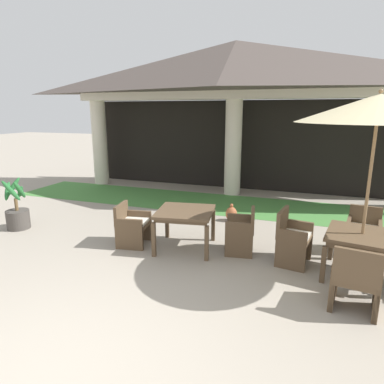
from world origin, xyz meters
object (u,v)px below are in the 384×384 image
at_px(patio_table_near_foreground, 185,215).
at_px(patio_chair_mid_left_north, 363,232).
at_px(patio_umbrella_mid_left, 378,111).
at_px(terracotta_urn, 231,214).
at_px(patio_chair_mid_left_west, 292,239).
at_px(potted_palm_left_edge, 17,213).
at_px(patio_chair_near_foreground_east, 241,232).
at_px(patio_table_mid_left, 362,240).
at_px(patio_chair_mid_left_south, 356,280).
at_px(patio_chair_near_foreground_west, 132,225).

relative_size(patio_table_near_foreground, patio_chair_mid_left_north, 1.38).
height_order(patio_umbrella_mid_left, terracotta_urn, patio_umbrella_mid_left).
relative_size(patio_chair_mid_left_west, terracotta_urn, 2.20).
xyz_separation_m(patio_chair_mid_left_west, patio_chair_mid_left_north, (1.18, 0.83, -0.03)).
relative_size(patio_chair_mid_left_west, patio_chair_mid_left_north, 1.10).
bearing_deg(patio_chair_mid_left_north, potted_palm_left_edge, 18.24).
xyz_separation_m(patio_table_near_foreground, patio_chair_near_foreground_east, (1.03, 0.16, -0.26)).
height_order(patio_chair_near_foreground_east, patio_chair_mid_left_west, patio_chair_mid_left_west).
height_order(patio_umbrella_mid_left, patio_chair_mid_left_north, patio_umbrella_mid_left).
height_order(patio_chair_mid_left_west, patio_chair_mid_left_north, patio_chair_mid_left_west).
distance_m(patio_chair_near_foreground_east, terracotta_urn, 1.79).
bearing_deg(patio_table_near_foreground, patio_chair_mid_left_west, 0.42).
relative_size(patio_table_mid_left, potted_palm_left_edge, 1.00).
xyz_separation_m(patio_table_mid_left, patio_chair_mid_left_west, (-1.01, 0.17, -0.18)).
bearing_deg(terracotta_urn, patio_chair_mid_left_south, -52.76).
relative_size(patio_chair_mid_left_west, patio_chair_mid_left_south, 1.01).
bearing_deg(patio_chair_mid_left_south, patio_table_mid_left, 90.00).
relative_size(patio_chair_mid_left_south, potted_palm_left_edge, 0.80).
bearing_deg(patio_chair_near_foreground_east, patio_chair_mid_left_north, -80.65).
distance_m(patio_chair_mid_left_west, terracotta_urn, 2.36).
relative_size(patio_table_mid_left, patio_chair_mid_left_south, 1.26).
bearing_deg(terracotta_urn, patio_chair_near_foreground_west, -126.44).
distance_m(patio_table_mid_left, potted_palm_left_edge, 6.76).
relative_size(patio_chair_mid_left_north, terracotta_urn, 2.00).
bearing_deg(potted_palm_left_edge, terracotta_urn, 25.63).
xyz_separation_m(patio_chair_near_foreground_east, patio_chair_mid_left_north, (2.07, 0.69, 0.01)).
distance_m(patio_chair_mid_left_south, potted_palm_left_edge, 6.65).
relative_size(patio_chair_mid_left_south, terracotta_urn, 2.17).
bearing_deg(patio_table_near_foreground, patio_umbrella_mid_left, -3.06).
height_order(patio_chair_mid_left_north, potted_palm_left_edge, potted_palm_left_edge).
xyz_separation_m(patio_chair_near_foreground_west, patio_table_mid_left, (3.95, 0.01, 0.23)).
xyz_separation_m(patio_table_near_foreground, patio_table_mid_left, (2.92, -0.16, -0.03)).
distance_m(patio_chair_near_foreground_east, patio_chair_mid_left_west, 0.90).
bearing_deg(patio_chair_mid_left_north, patio_chair_mid_left_south, 90.00).
bearing_deg(potted_palm_left_edge, patio_chair_mid_left_north, 8.65).
height_order(patio_chair_near_foreground_east, terracotta_urn, patio_chair_near_foreground_east).
height_order(patio_chair_near_foreground_west, potted_palm_left_edge, potted_palm_left_edge).
relative_size(patio_umbrella_mid_left, patio_chair_mid_left_north, 3.36).
height_order(patio_umbrella_mid_left, patio_chair_mid_left_west, patio_umbrella_mid_left).
relative_size(patio_chair_near_foreground_east, patio_chair_mid_left_north, 0.98).
height_order(patio_table_mid_left, patio_chair_mid_left_west, patio_chair_mid_left_west).
height_order(patio_chair_near_foreground_west, patio_chair_mid_left_west, patio_chair_mid_left_west).
bearing_deg(terracotta_urn, patio_chair_mid_left_north, -20.87).
relative_size(patio_umbrella_mid_left, terracotta_urn, 6.74).
distance_m(patio_umbrella_mid_left, patio_chair_mid_left_north, 2.35).
bearing_deg(patio_chair_mid_left_north, patio_chair_mid_left_west, 44.86).
height_order(patio_table_mid_left, potted_palm_left_edge, potted_palm_left_edge).
relative_size(patio_chair_near_foreground_west, patio_chair_mid_left_west, 0.87).
xyz_separation_m(patio_table_mid_left, terracotta_urn, (-2.46, 2.01, -0.44)).
distance_m(patio_table_mid_left, patio_chair_mid_left_north, 1.04).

